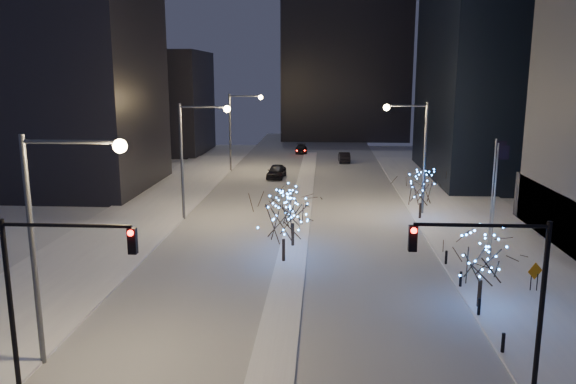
# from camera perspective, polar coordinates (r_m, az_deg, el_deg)

# --- Properties ---
(road) EXTENTS (20.00, 130.00, 0.02)m
(road) POSITION_cam_1_polar(r_m,az_deg,el_deg) (56.10, 1.45, -0.88)
(road) COLOR #A8AEB7
(road) RESTS_ON ground
(median) EXTENTS (2.00, 80.00, 0.15)m
(median) POSITION_cam_1_polar(r_m,az_deg,el_deg) (51.22, 1.23, -2.03)
(median) COLOR white
(median) RESTS_ON ground
(east_sidewalk) EXTENTS (10.00, 90.00, 0.15)m
(east_sidewalk) POSITION_cam_1_polar(r_m,az_deg,el_deg) (43.50, 20.87, -5.34)
(east_sidewalk) COLOR white
(east_sidewalk) RESTS_ON ground
(west_sidewalk) EXTENTS (8.00, 90.00, 0.15)m
(west_sidewalk) POSITION_cam_1_polar(r_m,az_deg,el_deg) (44.54, -17.72, -4.73)
(west_sidewalk) COLOR white
(west_sidewalk) RESTS_ON ground
(filler_west_near) EXTENTS (22.00, 18.00, 24.00)m
(filler_west_near) POSITION_cam_1_polar(r_m,az_deg,el_deg) (66.85, -23.50, 10.57)
(filler_west_near) COLOR black
(filler_west_near) RESTS_ON ground
(filler_west_far) EXTENTS (18.00, 16.00, 16.00)m
(filler_west_far) POSITION_cam_1_polar(r_m,az_deg,el_deg) (94.09, -13.87, 8.83)
(filler_west_far) COLOR black
(filler_west_far) RESTS_ON ground
(horizon_block) EXTENTS (24.00, 14.00, 42.00)m
(horizon_block) POSITION_cam_1_polar(r_m,az_deg,el_deg) (112.10, 5.89, 16.18)
(horizon_block) COLOR black
(horizon_block) RESTS_ON ground
(street_lamp_w_near) EXTENTS (4.40, 0.56, 10.00)m
(street_lamp_w_near) POSITION_cam_1_polar(r_m,az_deg,el_deg) (25.02, -22.61, -2.57)
(street_lamp_w_near) COLOR #595E66
(street_lamp_w_near) RESTS_ON ground
(street_lamp_w_mid) EXTENTS (4.40, 0.56, 10.00)m
(street_lamp_w_mid) POSITION_cam_1_polar(r_m,az_deg,el_deg) (48.33, -9.58, 4.72)
(street_lamp_w_mid) COLOR #595E66
(street_lamp_w_mid) RESTS_ON ground
(street_lamp_w_far) EXTENTS (4.40, 0.56, 10.00)m
(street_lamp_w_far) POSITION_cam_1_polar(r_m,az_deg,el_deg) (72.77, -5.10, 7.17)
(street_lamp_w_far) COLOR #595E66
(street_lamp_w_far) RESTS_ON ground
(street_lamp_east) EXTENTS (3.90, 0.56, 10.00)m
(street_lamp_east) POSITION_cam_1_polar(r_m,az_deg,el_deg) (50.68, 12.77, 4.86)
(street_lamp_east) COLOR #595E66
(street_lamp_east) RESTS_ON ground
(traffic_signal_west) EXTENTS (5.26, 0.43, 7.00)m
(traffic_signal_west) POSITION_cam_1_polar(r_m,az_deg,el_deg) (23.57, -23.32, -7.90)
(traffic_signal_west) COLOR black
(traffic_signal_west) RESTS_ON ground
(traffic_signal_east) EXTENTS (5.26, 0.43, 7.00)m
(traffic_signal_east) POSITION_cam_1_polar(r_m,az_deg,el_deg) (23.07, 20.95, -8.13)
(traffic_signal_east) COLOR black
(traffic_signal_east) RESTS_ON ground
(flagpoles) EXTENTS (1.35, 2.60, 8.00)m
(flagpoles) POSITION_cam_1_polar(r_m,az_deg,el_deg) (39.35, 20.25, 0.05)
(flagpoles) COLOR silver
(flagpoles) RESTS_ON east_sidewalk
(bollards) EXTENTS (0.16, 12.16, 0.90)m
(bollards) POSITION_cam_1_polar(r_m,az_deg,el_deg) (32.94, 17.93, -9.64)
(bollards) COLOR black
(bollards) RESTS_ON east_sidewalk
(car_near) EXTENTS (2.36, 5.00, 1.65)m
(car_near) POSITION_cam_1_polar(r_m,az_deg,el_deg) (68.34, -1.18, 2.12)
(car_near) COLOR black
(car_near) RESTS_ON ground
(car_mid) EXTENTS (1.72, 4.45, 1.44)m
(car_mid) POSITION_cam_1_polar(r_m,az_deg,el_deg) (81.42, 5.72, 3.55)
(car_mid) COLOR black
(car_mid) RESTS_ON ground
(car_far) EXTENTS (2.00, 4.63, 1.33)m
(car_far) POSITION_cam_1_polar(r_m,az_deg,el_deg) (90.18, 1.36, 4.37)
(car_far) COLOR black
(car_far) RESTS_ON ground
(holiday_tree_median_near) EXTENTS (4.28, 4.28, 5.01)m
(holiday_tree_median_near) POSITION_cam_1_polar(r_m,az_deg,el_deg) (36.88, -0.46, -2.43)
(holiday_tree_median_near) COLOR black
(holiday_tree_median_near) RESTS_ON median
(holiday_tree_median_far) EXTENTS (3.71, 3.71, 4.33)m
(holiday_tree_median_far) POSITION_cam_1_polar(r_m,az_deg,el_deg) (40.31, 0.49, -1.55)
(holiday_tree_median_far) COLOR black
(holiday_tree_median_far) RESTS_ON median
(holiday_tree_plaza_near) EXTENTS (4.48, 4.48, 4.31)m
(holiday_tree_plaza_near) POSITION_cam_1_polar(r_m,az_deg,el_deg) (31.46, 19.12, -6.28)
(holiday_tree_plaza_near) COLOR black
(holiday_tree_plaza_near) RESTS_ON east_sidewalk
(holiday_tree_plaza_far) EXTENTS (3.81, 3.81, 4.36)m
(holiday_tree_plaza_far) POSITION_cam_1_polar(r_m,az_deg,el_deg) (49.49, 13.39, 0.45)
(holiday_tree_plaza_far) COLOR black
(holiday_tree_plaza_far) RESTS_ON east_sidewalk
(construction_sign) EXTENTS (0.95, 0.43, 1.68)m
(construction_sign) POSITION_cam_1_polar(r_m,az_deg,el_deg) (35.42, 23.79, -7.60)
(construction_sign) COLOR black
(construction_sign) RESTS_ON east_sidewalk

